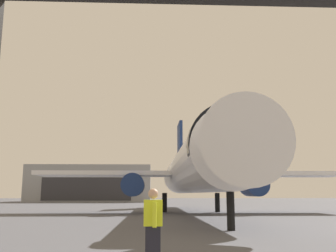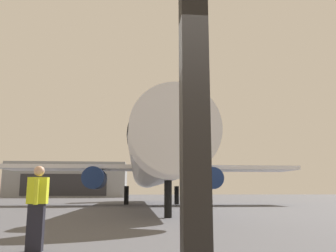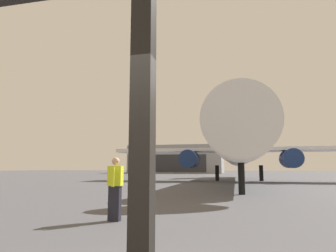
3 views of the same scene
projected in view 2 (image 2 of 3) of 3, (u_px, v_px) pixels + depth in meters
name	position (u px, v px, depth m)	size (l,w,h in m)	color
ground_plane	(139.00, 202.00, 41.42)	(220.00, 220.00, 0.00)	#4C4C51
window_frame	(195.00, 175.00, 2.50)	(8.06, 0.24, 3.57)	#38281E
airplane	(153.00, 163.00, 31.10)	(26.95, 36.14, 10.61)	silver
ground_crew_worker	(37.00, 206.00, 7.31)	(0.40, 0.57, 1.74)	black
distant_hangar	(71.00, 181.00, 79.98)	(24.71, 17.16, 7.36)	gray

